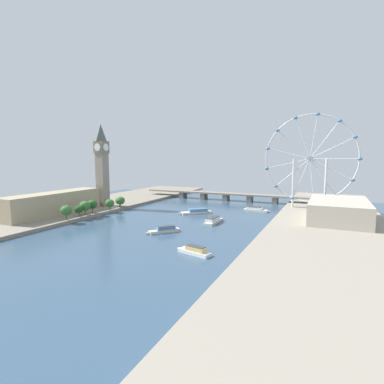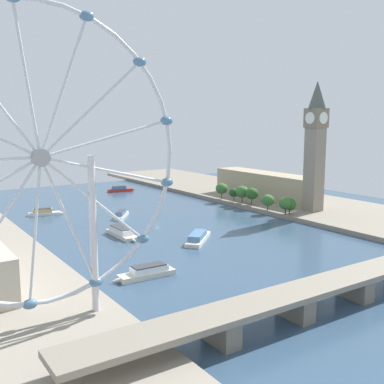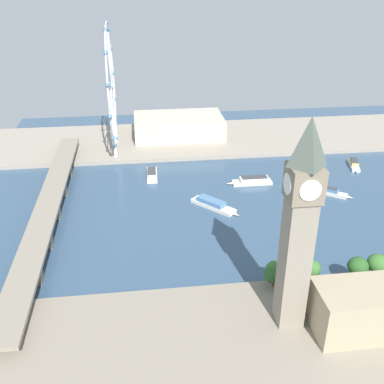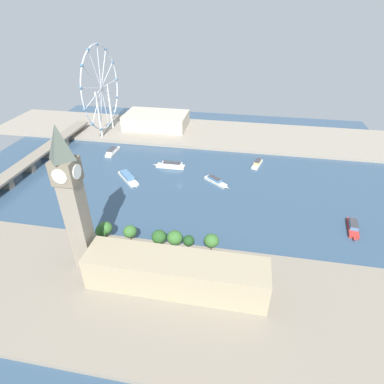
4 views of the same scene
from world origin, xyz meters
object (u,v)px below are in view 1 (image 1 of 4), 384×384
Objects in this scene: parliament_block at (54,203)px; tour_boat_2 at (213,220)px; clock_tower at (102,164)px; ferris_wheel at (310,160)px; tour_boat_5 at (256,210)px; tour_boat_4 at (194,251)px; riverside_hall at (338,210)px; river_bridge at (226,195)px; tour_boat_0 at (197,212)px; tour_boat_1 at (164,230)px.

parliament_block is 3.10× the size of tour_boat_2.
clock_tower is 2.75× the size of tour_boat_2.
ferris_wheel is 77.11m from tour_boat_5.
tour_boat_2 is 1.31× the size of tour_boat_4.
river_bridge is (-131.50, 92.00, -4.20)m from riverside_hall.
ferris_wheel is 3.97× the size of tour_boat_4.
river_bridge is 9.20× the size of tour_boat_4.
riverside_hall reaches higher than tour_boat_2.
river_bridge is at bearing 145.02° from riverside_hall.
riverside_hall is (27.84, -54.29, -42.73)m from ferris_wheel.
ferris_wheel reaches higher than riverside_hall.
parliament_block is 138.22m from tour_boat_0.
ferris_wheel is (210.11, 77.44, 4.61)m from clock_tower.
riverside_hall is 160.55m from river_bridge.
parliament_block is at bearing 105.26° from tour_boat_2.
clock_tower is at bearing -160.84° from tour_boat_5.
tour_boat_5 is (1.69, 154.36, 0.08)m from tour_boat_4.
tour_boat_4 is at bearing -76.63° from river_bridge.
tour_boat_4 reaches higher than tour_boat_0.
tour_boat_1 is (125.38, -8.22, -11.42)m from parliament_block.
riverside_hall is at bearing -62.85° from ferris_wheel.
tour_boat_5 is at bearing -50.26° from river_bridge.
tour_boat_1 is at bearing -29.86° from clock_tower.
parliament_block is at bearing -148.13° from ferris_wheel.
ferris_wheel reaches higher than tour_boat_1.
tour_boat_5 is (-49.90, -26.96, -52.24)m from ferris_wheel.
parliament_block reaches higher than tour_boat_0.
river_bridge is 225.20m from tour_boat_4.
tour_boat_1 is (-121.41, -90.05, -9.69)m from riverside_hall.
clock_tower is 223.98m from ferris_wheel.
clock_tower is 1.17× the size of riverside_hall.
parliament_block is 126.17m from tour_boat_1.
riverside_hall is 2.65× the size of tour_boat_5.
clock_tower is at bearing -18.02° from tour_boat_4.
tour_boat_5 reaches higher than tour_boat_4.
tour_boat_5 is (160.21, 50.49, -47.63)m from clock_tower.
tour_boat_2 is at bearing -61.73° from tour_boat_4.
ferris_wheel reaches higher than parliament_block.
tour_boat_1 is 0.85× the size of tour_boat_5.
tour_boat_0 is at bearing 31.81° from parliament_block.
river_bridge is (115.29, 173.83, -5.93)m from parliament_block.
tour_boat_4 is (41.98, -36.98, 0.10)m from tour_boat_1.
clock_tower is 162.43m from river_bridge.
parliament_block is at bearing -11.22° from tour_boat_0.
parliament_block is at bearing -98.57° from clock_tower.
ferris_wheel reaches higher than tour_boat_5.
tour_boat_5 is at bearing 160.63° from riverside_hall.
clock_tower is 142.63m from tour_boat_1.
parliament_block reaches higher than river_bridge.
tour_boat_2 reaches higher than tour_boat_1.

